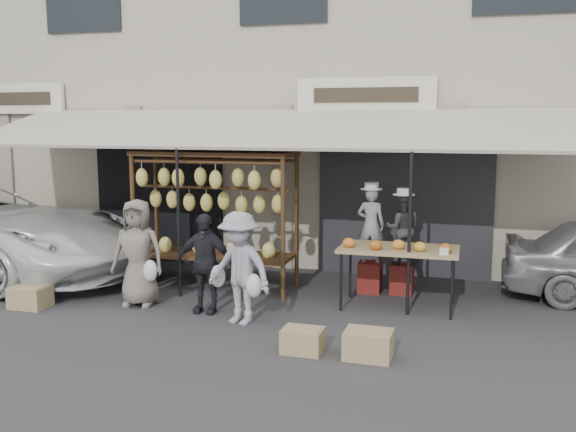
% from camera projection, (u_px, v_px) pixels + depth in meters
% --- Properties ---
extents(ground_plane, '(90.00, 90.00, 0.00)m').
position_uv_depth(ground_plane, '(212.00, 324.00, 8.64)').
color(ground_plane, '#2D2D30').
extents(shophouse, '(24.00, 6.15, 7.30)m').
position_uv_depth(shophouse, '(321.00, 78.00, 14.28)').
color(shophouse, '#B5AA8E').
rests_on(shophouse, ground_plane).
extents(awning, '(10.00, 2.35, 2.92)m').
position_uv_depth(awning, '(263.00, 129.00, 10.43)').
color(awning, beige).
rests_on(awning, ground_plane).
extents(banana_rack, '(2.60, 0.90, 2.24)m').
position_uv_depth(banana_rack, '(214.00, 193.00, 10.22)').
color(banana_rack, '#4B2E19').
rests_on(banana_rack, ground_plane).
extents(produce_table, '(1.70, 0.90, 1.04)m').
position_uv_depth(produce_table, '(398.00, 250.00, 9.23)').
color(produce_table, '#9A845A').
rests_on(produce_table, ground_plane).
extents(vendor_left, '(0.45, 0.31, 1.20)m').
position_uv_depth(vendor_left, '(371.00, 225.00, 10.08)').
color(vendor_left, gray).
rests_on(vendor_left, stool_left).
extents(vendor_right, '(0.60, 0.49, 1.13)m').
position_uv_depth(vendor_right, '(403.00, 229.00, 10.01)').
color(vendor_right, '#323236').
rests_on(vendor_right, stool_right).
extents(customer_left, '(0.84, 0.61, 1.59)m').
position_uv_depth(customer_left, '(138.00, 253.00, 9.41)').
color(customer_left, slate).
rests_on(customer_left, ground_plane).
extents(customer_mid, '(0.85, 0.38, 1.43)m').
position_uv_depth(customer_mid, '(205.00, 263.00, 9.09)').
color(customer_mid, '#222129').
rests_on(customer_mid, ground_plane).
extents(customer_right, '(1.11, 0.84, 1.53)m').
position_uv_depth(customer_right, '(239.00, 268.00, 8.57)').
color(customer_right, '#9B99A7').
rests_on(customer_right, ground_plane).
extents(stool_left, '(0.39, 0.39, 0.49)m').
position_uv_depth(stool_left, '(370.00, 277.00, 10.20)').
color(stool_left, maroon).
rests_on(stool_left, ground_plane).
extents(stool_right, '(0.41, 0.41, 0.48)m').
position_uv_depth(stool_right, '(401.00, 279.00, 10.13)').
color(stool_right, maroon).
rests_on(stool_right, ground_plane).
extents(crate_near_a, '(0.48, 0.37, 0.28)m').
position_uv_depth(crate_near_a, '(303.00, 340.00, 7.58)').
color(crate_near_a, tan).
rests_on(crate_near_a, ground_plane).
extents(crate_near_b, '(0.55, 0.42, 0.33)m').
position_uv_depth(crate_near_b, '(368.00, 344.00, 7.39)').
color(crate_near_b, tan).
rests_on(crate_near_b, ground_plane).
extents(crate_far, '(0.53, 0.40, 0.32)m').
position_uv_depth(crate_far, '(30.00, 297.00, 9.38)').
color(crate_far, tan).
rests_on(crate_far, ground_plane).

